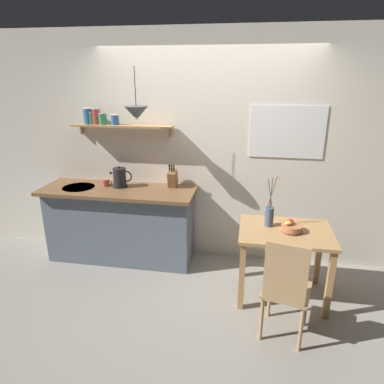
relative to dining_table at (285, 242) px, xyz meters
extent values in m
plane|color=gray|center=(-0.91, 0.15, -0.61)|extent=(14.00, 14.00, 0.00)
cube|color=silver|center=(-0.71, 0.80, 0.74)|extent=(6.80, 0.10, 2.70)
cube|color=white|center=(0.00, 0.74, 0.98)|extent=(0.81, 0.01, 0.58)
cube|color=silver|center=(0.00, 0.74, 0.98)|extent=(0.75, 0.01, 0.52)
cube|color=slate|center=(-1.91, 0.47, -0.17)|extent=(1.74, 0.52, 0.88)
cube|color=brown|center=(-1.91, 0.45, 0.29)|extent=(1.83, 0.63, 0.04)
cylinder|color=#B7BABF|center=(-2.39, 0.43, 0.30)|extent=(0.38, 0.38, 0.01)
cube|color=tan|center=(-1.87, 0.64, 1.02)|extent=(1.20, 0.18, 0.02)
cube|color=#99754C|center=(-2.43, 0.72, 0.96)|extent=(0.02, 0.06, 0.12)
cube|color=#99754C|center=(-1.32, 0.72, 0.96)|extent=(0.02, 0.06, 0.12)
cylinder|color=#3366A3|center=(-2.29, 0.64, 1.12)|extent=(0.11, 0.11, 0.18)
cylinder|color=silver|center=(-2.29, 0.64, 1.21)|extent=(0.11, 0.11, 0.01)
cylinder|color=#388E56|center=(-2.24, 0.64, 1.09)|extent=(0.09, 0.09, 0.13)
cylinder|color=silver|center=(-2.24, 0.64, 1.16)|extent=(0.09, 0.09, 0.01)
cylinder|color=#BC4238|center=(-2.18, 0.64, 1.12)|extent=(0.10, 0.10, 0.17)
cylinder|color=silver|center=(-2.18, 0.64, 1.21)|extent=(0.10, 0.10, 0.01)
cylinder|color=#388E56|center=(-2.11, 0.64, 1.09)|extent=(0.10, 0.10, 0.12)
cylinder|color=silver|center=(-2.11, 0.64, 1.16)|extent=(0.10, 0.10, 0.01)
cylinder|color=#3366A3|center=(-1.96, 0.64, 1.08)|extent=(0.09, 0.09, 0.11)
cylinder|color=silver|center=(-1.96, 0.64, 1.14)|extent=(0.10, 0.10, 0.01)
cube|color=tan|center=(0.00, 0.00, 0.12)|extent=(0.91, 0.68, 0.03)
cube|color=tan|center=(-0.40, -0.29, -0.26)|extent=(0.06, 0.06, 0.71)
cube|color=tan|center=(0.40, -0.29, -0.26)|extent=(0.06, 0.06, 0.71)
cube|color=tan|center=(-0.40, 0.29, -0.26)|extent=(0.06, 0.06, 0.71)
cube|color=tan|center=(0.40, 0.29, -0.26)|extent=(0.06, 0.06, 0.71)
cube|color=tan|center=(-0.01, -0.57, -0.17)|extent=(0.47, 0.48, 0.03)
cube|color=tan|center=(-0.06, -0.75, 0.10)|extent=(0.34, 0.11, 0.51)
cylinder|color=tan|center=(0.19, -0.45, -0.40)|extent=(0.03, 0.03, 0.43)
cylinder|color=tan|center=(-0.13, -0.37, -0.40)|extent=(0.03, 0.03, 0.43)
cylinder|color=tan|center=(0.10, -0.77, -0.40)|extent=(0.03, 0.03, 0.43)
cylinder|color=tan|center=(-0.21, -0.69, -0.40)|extent=(0.03, 0.03, 0.43)
cylinder|color=#BC704C|center=(0.05, -0.01, 0.14)|extent=(0.09, 0.09, 0.01)
cylinder|color=#BC704C|center=(0.05, -0.01, 0.17)|extent=(0.21, 0.21, 0.06)
ellipsoid|color=yellow|center=(0.03, -0.01, 0.22)|extent=(0.13, 0.12, 0.04)
sphere|color=red|center=(0.03, 0.00, 0.22)|extent=(0.07, 0.07, 0.07)
cylinder|color=#475675|center=(-0.17, 0.08, 0.23)|extent=(0.09, 0.09, 0.20)
cylinder|color=brown|center=(-0.17, 0.09, 0.48)|extent=(0.06, 0.03, 0.29)
cylinder|color=brown|center=(-0.16, 0.08, 0.49)|extent=(0.01, 0.01, 0.31)
cylinder|color=brown|center=(-0.15, 0.08, 0.50)|extent=(0.08, 0.03, 0.33)
cylinder|color=black|center=(-1.91, 0.52, 0.32)|extent=(0.18, 0.18, 0.02)
cylinder|color=#232326|center=(-1.91, 0.52, 0.43)|extent=(0.15, 0.15, 0.21)
sphere|color=black|center=(-1.91, 0.52, 0.55)|extent=(0.02, 0.02, 0.02)
cone|color=#232326|center=(-2.00, 0.52, 0.48)|extent=(0.04, 0.04, 0.04)
torus|color=black|center=(-1.82, 0.52, 0.44)|extent=(0.14, 0.02, 0.14)
cube|color=brown|center=(-1.28, 0.63, 0.42)|extent=(0.09, 0.18, 0.22)
cylinder|color=black|center=(-1.31, 0.58, 0.56)|extent=(0.02, 0.03, 0.08)
cylinder|color=black|center=(-1.28, 0.58, 0.56)|extent=(0.02, 0.03, 0.08)
cylinder|color=black|center=(-1.26, 0.58, 0.56)|extent=(0.02, 0.03, 0.08)
cylinder|color=#C6664C|center=(-2.09, 0.53, 0.35)|extent=(0.09, 0.09, 0.09)
torus|color=#C6664C|center=(-2.04, 0.53, 0.35)|extent=(0.06, 0.01, 0.06)
cylinder|color=black|center=(-1.59, 0.33, 1.47)|extent=(0.01, 0.01, 0.39)
cone|color=#4C5156|center=(-1.59, 0.33, 1.20)|extent=(0.26, 0.26, 0.14)
sphere|color=white|center=(-1.59, 0.33, 1.15)|extent=(0.04, 0.04, 0.04)
camera|label=1|loc=(-0.39, -3.21, 1.61)|focal=32.36mm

